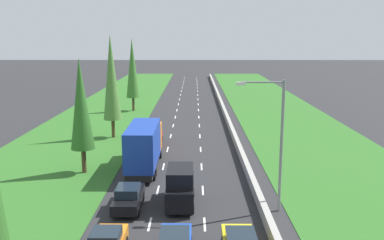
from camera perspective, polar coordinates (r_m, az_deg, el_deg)
ground_plane at (r=64.93m, az=-0.63°, el=0.88°), size 300.00×300.00×0.00m
grass_verge_left at (r=66.35m, az=-11.62°, el=0.89°), size 14.00×140.00×0.04m
grass_verge_right at (r=66.25m, az=11.88°, el=0.87°), size 14.00×140.00×0.04m
median_barrier at (r=65.00m, az=4.40°, el=1.24°), size 0.44×120.00×0.85m
lane_markings at (r=64.92m, az=-0.63°, el=0.89°), size 3.64×116.00×0.01m
black_sedan_left_lane at (r=29.82m, az=-8.63°, el=-10.34°), size 1.82×4.50×1.64m
blue_box_truck_left_lane at (r=37.69m, az=-6.49°, el=-3.47°), size 2.46×9.40×4.18m
black_van_centre_lane at (r=29.81m, az=-1.60°, el=-9.01°), size 1.96×4.90×2.82m
red_sedan_left_lane at (r=46.44m, az=-5.30°, el=-2.36°), size 1.82×4.50×1.64m
poplar_tree_second at (r=36.83m, az=-14.87°, el=2.03°), size 2.05×2.05×10.00m
poplar_tree_third at (r=49.32m, az=-10.92°, el=5.65°), size 2.10×2.10×12.02m
poplar_tree_fourth at (r=67.02m, az=-8.11°, el=6.94°), size 2.09×2.09×11.44m
street_light_mast at (r=28.32m, az=11.43°, el=-2.23°), size 3.20×0.28×9.00m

